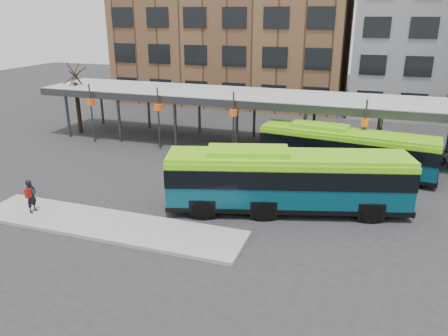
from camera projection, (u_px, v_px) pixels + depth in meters
ground at (231, 217)px, 22.72m from camera, size 120.00×120.00×0.00m
boarding_island at (108, 225)px, 21.70m from camera, size 14.00×3.00×0.18m
canopy at (283, 99)px, 32.91m from camera, size 40.00×6.53×4.80m
tree at (78, 105)px, 38.10m from camera, size 1.64×1.64×5.60m
building_brick at (235, 4)px, 50.62m from camera, size 26.00×14.00×22.00m
bus_front at (286, 179)px, 22.89m from camera, size 12.81×6.06×3.46m
bus_rear at (345, 149)px, 28.63m from camera, size 11.43×3.75×3.10m
pedestrian at (31, 196)px, 22.64m from camera, size 0.45×0.68×1.77m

